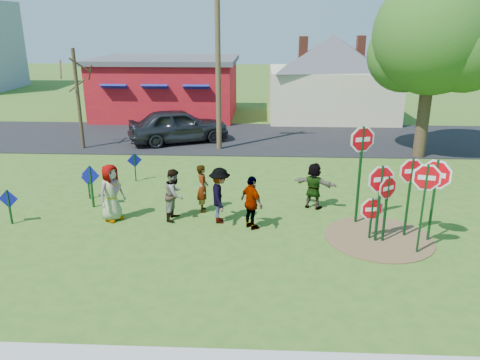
% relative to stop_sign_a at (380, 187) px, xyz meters
% --- Properties ---
extents(ground, '(120.00, 120.00, 0.00)m').
position_rel_stop_sign_a_xyz_m(ground, '(-4.35, 1.21, -1.71)').
color(ground, '#335F1B').
rests_on(ground, ground).
extents(road, '(120.00, 7.50, 0.04)m').
position_rel_stop_sign_a_xyz_m(road, '(-4.35, 12.71, -1.69)').
color(road, black).
rests_on(road, ground).
extents(dirt_patch, '(3.20, 3.20, 0.03)m').
position_rel_stop_sign_a_xyz_m(dirt_patch, '(0.15, 0.21, -1.70)').
color(dirt_patch, brown).
rests_on(dirt_patch, ground).
extents(red_building, '(9.40, 7.69, 3.90)m').
position_rel_stop_sign_a_xyz_m(red_building, '(-9.85, 19.20, 0.25)').
color(red_building, maroon).
rests_on(red_building, ground).
extents(cream_house, '(9.40, 9.40, 6.50)m').
position_rel_stop_sign_a_xyz_m(cream_house, '(1.15, 19.21, 1.21)').
color(cream_house, beige).
rests_on(cream_house, ground).
extents(stop_sign_a, '(1.06, 0.31, 2.48)m').
position_rel_stop_sign_a_xyz_m(stop_sign_a, '(0.00, 0.00, 0.00)').
color(stop_sign_a, '#103D1A').
rests_on(stop_sign_a, ground).
extents(stop_sign_b, '(1.04, 0.38, 3.31)m').
position_rel_stop_sign_a_xyz_m(stop_sign_b, '(-0.33, 1.33, 0.71)').
color(stop_sign_b, '#103D1A').
rests_on(stop_sign_b, ground).
extents(stop_sign_c, '(0.99, 0.23, 2.73)m').
position_rel_stop_sign_a_xyz_m(stop_sign_c, '(1.00, -0.68, 0.21)').
color(stop_sign_c, '#103D1A').
rests_on(stop_sign_c, ground).
extents(stop_sign_d, '(0.99, 0.18, 2.56)m').
position_rel_stop_sign_a_xyz_m(stop_sign_d, '(0.95, 0.40, 0.14)').
color(stop_sign_d, '#103D1A').
rests_on(stop_sign_d, ground).
extents(stop_sign_e, '(0.92, 0.16, 1.42)m').
position_rel_stop_sign_a_xyz_m(stop_sign_e, '(-0.14, 0.15, -0.82)').
color(stop_sign_e, '#103D1A').
rests_on(stop_sign_e, ground).
extents(stop_sign_f, '(0.94, 0.70, 2.64)m').
position_rel_stop_sign_a_xyz_m(stop_sign_f, '(1.56, 0.12, 0.16)').
color(stop_sign_f, '#103D1A').
rests_on(stop_sign_f, ground).
extents(stop_sign_g, '(0.78, 0.53, 2.14)m').
position_rel_stop_sign_a_xyz_m(stop_sign_g, '(0.21, -0.01, -0.23)').
color(stop_sign_g, '#103D1A').
rests_on(stop_sign_g, ground).
extents(blue_diamond_a, '(0.62, 0.06, 1.17)m').
position_rel_stop_sign_a_xyz_m(blue_diamond_a, '(-11.35, 0.72, -1.00)').
color(blue_diamond_a, '#103D1A').
rests_on(blue_diamond_a, ground).
extents(blue_diamond_b, '(0.68, 0.15, 1.52)m').
position_rel_stop_sign_a_xyz_m(blue_diamond_b, '(-9.23, 2.26, -0.76)').
color(blue_diamond_b, '#103D1A').
rests_on(blue_diamond_b, ground).
extents(blue_diamond_c, '(0.55, 0.14, 1.08)m').
position_rel_stop_sign_a_xyz_m(blue_diamond_c, '(-9.64, 3.06, -1.05)').
color(blue_diamond_c, '#103D1A').
rests_on(blue_diamond_c, ground).
extents(blue_diamond_d, '(0.56, 0.22, 1.18)m').
position_rel_stop_sign_a_xyz_m(blue_diamond_d, '(-8.47, 5.11, -0.98)').
color(blue_diamond_d, '#103D1A').
rests_on(blue_diamond_d, ground).
extents(person_a, '(1.00, 1.10, 1.88)m').
position_rel_stop_sign_a_xyz_m(person_a, '(-8.19, 1.20, -0.77)').
color(person_a, '#3A5084').
rests_on(person_a, ground).
extents(person_b, '(0.50, 0.66, 1.64)m').
position_rel_stop_sign_a_xyz_m(person_b, '(-5.36, 2.11, -0.89)').
color(person_b, '#1D6C61').
rests_on(person_b, ground).
extents(person_c, '(0.77, 0.92, 1.70)m').
position_rel_stop_sign_a_xyz_m(person_c, '(-6.18, 1.38, -0.86)').
color(person_c, brown).
rests_on(person_c, ground).
extents(person_d, '(0.82, 1.25, 1.81)m').
position_rel_stop_sign_a_xyz_m(person_d, '(-4.69, 1.21, -0.81)').
color(person_d, '#303034').
rests_on(person_d, ground).
extents(person_e, '(0.95, 1.04, 1.71)m').
position_rel_stop_sign_a_xyz_m(person_e, '(-3.67, 0.74, -0.86)').
color(person_e, '#4D2E5B').
rests_on(person_e, ground).
extents(person_f, '(1.57, 1.06, 1.62)m').
position_rel_stop_sign_a_xyz_m(person_f, '(-1.57, 2.56, -0.90)').
color(person_f, '#1A5130').
rests_on(person_f, ground).
extents(suv, '(5.64, 3.99, 1.78)m').
position_rel_stop_sign_a_xyz_m(suv, '(-7.80, 11.55, -0.78)').
color(suv, '#323338').
rests_on(suv, road).
extents(utility_pole, '(2.05, 0.26, 8.39)m').
position_rel_stop_sign_a_xyz_m(utility_pole, '(-5.53, 10.26, 2.70)').
color(utility_pole, '#4C3823').
rests_on(utility_pole, ground).
extents(leafy_tree, '(5.81, 5.30, 8.26)m').
position_rel_stop_sign_a_xyz_m(leafy_tree, '(4.27, 9.33, 3.60)').
color(leafy_tree, '#382819').
rests_on(leafy_tree, ground).
extents(bare_tree_west, '(1.80, 1.80, 4.97)m').
position_rel_stop_sign_a_xyz_m(bare_tree_west, '(-12.48, 10.07, 1.50)').
color(bare_tree_west, '#382819').
rests_on(bare_tree_west, ground).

